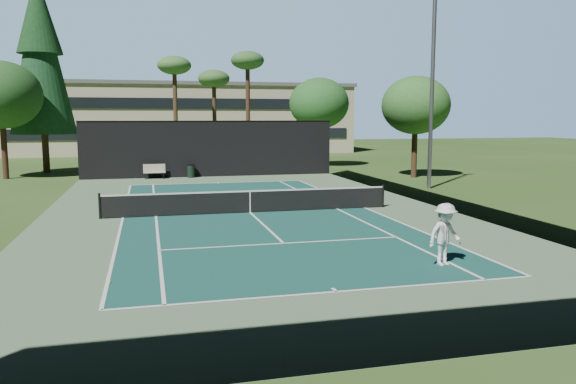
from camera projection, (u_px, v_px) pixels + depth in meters
name	position (u px, v px, depth m)	size (l,w,h in m)	color
ground	(250.00, 213.00, 25.12)	(160.00, 160.00, 0.00)	#30511E
apron_slab	(250.00, 213.00, 25.12)	(18.00, 32.00, 0.01)	#5B7B56
court_surface	(250.00, 213.00, 25.12)	(10.97, 23.77, 0.01)	#184E45
court_lines	(250.00, 212.00, 25.12)	(11.07, 23.87, 0.01)	white
tennis_net	(250.00, 201.00, 25.05)	(12.90, 0.10, 1.10)	black
fence	(249.00, 168.00, 24.92)	(18.04, 32.05, 4.03)	black
player	(445.00, 234.00, 16.13)	(1.17, 0.67, 1.81)	white
tennis_ball_a	(110.00, 282.00, 14.44)	(0.07, 0.07, 0.07)	#CFD430
tennis_ball_b	(206.00, 208.00, 26.20)	(0.07, 0.07, 0.07)	#BACC2E
tennis_ball_c	(245.00, 201.00, 28.66)	(0.06, 0.06, 0.06)	#C2D02F
tennis_ball_d	(116.00, 201.00, 28.55)	(0.07, 0.07, 0.07)	#CCE834
park_bench	(154.00, 171.00, 39.04)	(1.50, 0.45, 1.02)	beige
trash_bin	(191.00, 171.00, 39.74)	(0.56, 0.56, 0.95)	black
pine_tree	(40.00, 46.00, 42.13)	(4.80, 4.80, 15.00)	#49311F
palm_a	(174.00, 70.00, 46.64)	(2.80, 2.80, 9.32)	#4F3721
palm_b	(214.00, 82.00, 49.52)	(2.80, 2.80, 8.42)	#422D1C
palm_c	(248.00, 65.00, 47.07)	(2.80, 2.80, 9.77)	#492E1F
decid_tree_a	(319.00, 104.00, 47.97)	(5.12, 5.12, 7.62)	#45311D
decid_tree_b	(416.00, 105.00, 39.36)	(4.80, 4.80, 7.14)	#45301D
decid_tree_c	(1.00, 95.00, 38.31)	(5.44, 5.44, 8.09)	#462B1E
campus_building	(183.00, 118.00, 68.79)	(40.50, 12.50, 8.30)	#BEB094
light_pole	(432.00, 79.00, 32.93)	(0.90, 0.25, 12.22)	gray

